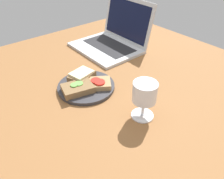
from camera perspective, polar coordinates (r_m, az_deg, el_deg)
name	(u,v)px	position (r cm, az deg, el deg)	size (l,w,h in cm)	color
wooden_table	(110,99)	(81.86, -0.43, -2.60)	(140.00, 140.00, 3.00)	brown
plate	(86,87)	(85.36, -6.76, 0.77)	(22.09, 22.09, 1.32)	#333338
sandwich_with_cheese	(82,76)	(87.80, -7.90, 3.56)	(10.78, 11.91, 3.37)	brown
sandwich_with_cucumber	(78,88)	(81.54, -8.95, 0.33)	(10.25, 12.69, 2.91)	brown
sandwich_with_tomato	(98,83)	(83.55, -3.71, 1.62)	(11.62, 12.21, 2.66)	#A88456
wine_glass	(145,94)	(67.85, 8.52, -1.13)	(7.71, 7.71, 13.06)	white
laptop	(113,38)	(115.75, 0.30, 13.31)	(33.68, 30.10, 23.00)	silver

